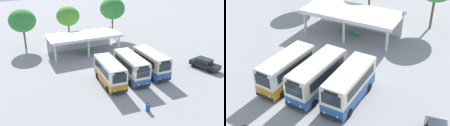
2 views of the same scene
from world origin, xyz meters
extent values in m
plane|color=#939399|center=(0.00, 0.00, 0.00)|extent=(180.00, 180.00, 0.00)
cylinder|color=black|center=(-1.81, 0.28, 0.45)|extent=(0.28, 0.91, 0.90)
cylinder|color=black|center=(-3.94, 0.43, 0.45)|extent=(0.28, 0.91, 0.90)
cylinder|color=black|center=(-1.52, 4.50, 0.45)|extent=(0.28, 0.91, 0.90)
cylinder|color=black|center=(-3.64, 4.65, 0.45)|extent=(0.28, 0.91, 0.90)
cube|color=orange|center=(-2.73, 2.47, 0.91)|extent=(2.71, 6.96, 1.05)
cube|color=silver|center=(-2.73, 2.47, 2.28)|extent=(2.71, 6.96, 1.71)
cube|color=silver|center=(-2.73, 2.47, 3.20)|extent=(2.62, 6.75, 0.12)
cube|color=black|center=(-2.97, -0.96, 0.52)|extent=(2.12, 0.25, 0.28)
cube|color=#1E2833|center=(-2.97, -0.92, 2.33)|extent=(1.83, 0.18, 1.11)
cube|color=black|center=(-2.97, -0.92, 3.02)|extent=(1.34, 0.14, 0.24)
cube|color=#1E2833|center=(-1.62, 2.49, 2.33)|extent=(0.42, 5.44, 0.94)
cube|color=#1E2833|center=(-3.82, 2.64, 2.33)|extent=(0.42, 5.44, 0.94)
sphere|color=#EAEACC|center=(-2.36, -1.00, 0.83)|extent=(0.20, 0.20, 0.20)
sphere|color=#EAEACC|center=(-3.58, -0.91, 0.83)|extent=(0.20, 0.20, 0.20)
cylinder|color=black|center=(1.58, 0.46, 0.45)|extent=(0.28, 0.91, 0.90)
cylinder|color=black|center=(-0.61, 0.61, 0.45)|extent=(0.28, 0.91, 0.90)
cylinder|color=black|center=(1.88, 4.95, 0.45)|extent=(0.28, 0.91, 0.90)
cylinder|color=black|center=(-0.31, 5.10, 0.45)|extent=(0.28, 0.91, 0.90)
cube|color=#23569E|center=(0.64, 2.78, 0.89)|extent=(2.77, 7.40, 1.01)
cube|color=beige|center=(0.64, 2.78, 2.32)|extent=(2.77, 7.40, 1.86)
cube|color=beige|center=(0.64, 2.78, 3.31)|extent=(2.69, 7.18, 0.12)
cube|color=black|center=(0.39, -0.87, 0.52)|extent=(2.18, 0.24, 0.28)
cube|color=#1E2833|center=(0.40, -0.83, 2.37)|extent=(1.88, 0.17, 1.21)
cube|color=black|center=(0.40, -0.83, 3.13)|extent=(1.38, 0.14, 0.24)
cube|color=#1E2833|center=(1.78, 2.80, 2.37)|extent=(0.42, 5.80, 1.02)
cube|color=#1E2833|center=(-0.49, 2.95, 2.37)|extent=(0.42, 5.80, 1.02)
sphere|color=#EAEACC|center=(1.03, -0.91, 0.83)|extent=(0.20, 0.20, 0.20)
sphere|color=#EAEACC|center=(-0.23, -0.82, 0.83)|extent=(0.20, 0.20, 0.20)
cylinder|color=black|center=(5.06, 0.75, 0.45)|extent=(0.24, 0.90, 0.90)
cylinder|color=black|center=(2.85, 0.79, 0.45)|extent=(0.24, 0.90, 0.90)
cylinder|color=black|center=(5.15, 5.08, 0.45)|extent=(0.24, 0.90, 0.90)
cylinder|color=black|center=(2.95, 5.12, 0.45)|extent=(0.24, 0.90, 0.90)
cube|color=#23569E|center=(4.00, 2.93, 0.94)|extent=(2.45, 7.03, 1.11)
cube|color=beige|center=(4.00, 2.93, 2.37)|extent=(2.45, 7.03, 1.74)
cube|color=beige|center=(4.00, 2.93, 3.29)|extent=(2.38, 6.82, 0.12)
cube|color=black|center=(3.93, -0.59, 0.52)|extent=(2.19, 0.15, 0.28)
cube|color=#1E2833|center=(3.93, -0.54, 2.42)|extent=(1.89, 0.09, 1.13)
cube|color=black|center=(3.93, -0.54, 3.11)|extent=(1.38, 0.08, 0.24)
cube|color=#1E2833|center=(5.15, 3.01, 2.42)|extent=(0.16, 5.59, 0.95)
cube|color=#1E2833|center=(2.86, 3.06, 2.42)|extent=(0.16, 5.59, 0.95)
sphere|color=#EAEACC|center=(4.56, -0.59, 0.83)|extent=(0.20, 0.20, 0.20)
sphere|color=#EAEACC|center=(3.29, -0.56, 0.83)|extent=(0.20, 0.20, 0.20)
cylinder|color=black|center=(13.68, -0.27, 0.32)|extent=(0.32, 0.66, 0.64)
cylinder|color=black|center=(12.07, -0.65, 0.32)|extent=(0.32, 0.66, 0.64)
cylinder|color=black|center=(13.05, 2.40, 0.32)|extent=(0.32, 0.66, 0.64)
cylinder|color=black|center=(11.44, 2.02, 0.32)|extent=(0.32, 0.66, 0.64)
cube|color=black|center=(12.56, 0.88, 0.67)|extent=(2.73, 4.72, 0.70)
cube|color=#1E2833|center=(12.51, 1.09, 1.32)|extent=(1.99, 2.59, 0.60)
cylinder|color=silver|center=(-7.49, 13.28, 1.60)|extent=(0.36, 0.36, 3.20)
cylinder|color=silver|center=(-1.74, 13.28, 1.60)|extent=(0.36, 0.36, 3.20)
cylinder|color=silver|center=(4.01, 13.28, 1.60)|extent=(0.36, 0.36, 3.20)
cube|color=silver|center=(-1.74, 18.08, 1.60)|extent=(12.30, 0.20, 3.20)
cube|color=silver|center=(-1.74, 15.58, 3.30)|extent=(12.80, 5.69, 0.20)
cube|color=silver|center=(-1.74, 12.78, 3.06)|extent=(12.80, 0.10, 0.28)
cylinder|color=slate|center=(-2.95, 14.86, 0.22)|extent=(0.03, 0.03, 0.44)
cylinder|color=slate|center=(-3.30, 14.88, 0.22)|extent=(0.03, 0.03, 0.44)
cylinder|color=slate|center=(-2.93, 15.21, 0.22)|extent=(0.03, 0.03, 0.44)
cylinder|color=slate|center=(-3.28, 15.23, 0.22)|extent=(0.03, 0.03, 0.44)
cube|color=#2D8C47|center=(-3.12, 15.04, 0.46)|extent=(0.46, 0.46, 0.04)
cube|color=#2D8C47|center=(-3.11, 15.24, 0.66)|extent=(0.44, 0.06, 0.40)
cylinder|color=slate|center=(-2.33, 14.82, 0.22)|extent=(0.03, 0.03, 0.44)
cylinder|color=slate|center=(-2.68, 14.83, 0.22)|extent=(0.03, 0.03, 0.44)
cylinder|color=slate|center=(-2.32, 15.17, 0.22)|extent=(0.03, 0.03, 0.44)
cylinder|color=slate|center=(-2.67, 15.18, 0.22)|extent=(0.03, 0.03, 0.44)
cube|color=#2D8C47|center=(-2.50, 15.00, 0.46)|extent=(0.46, 0.46, 0.04)
cube|color=#2D8C47|center=(-2.49, 15.20, 0.66)|extent=(0.44, 0.06, 0.40)
cylinder|color=slate|center=(-1.72, 14.91, 0.22)|extent=(0.03, 0.03, 0.44)
cylinder|color=slate|center=(-2.07, 14.93, 0.22)|extent=(0.03, 0.03, 0.44)
cylinder|color=slate|center=(-1.70, 15.26, 0.22)|extent=(0.03, 0.03, 0.44)
cylinder|color=slate|center=(-2.05, 15.28, 0.22)|extent=(0.03, 0.03, 0.44)
cube|color=#2D8C47|center=(-1.88, 15.09, 0.46)|extent=(0.46, 0.46, 0.04)
cube|color=#2D8C47|center=(-1.87, 15.29, 0.66)|extent=(0.44, 0.06, 0.40)
cylinder|color=slate|center=(-1.10, 14.82, 0.22)|extent=(0.03, 0.03, 0.44)
cylinder|color=slate|center=(-1.45, 14.83, 0.22)|extent=(0.03, 0.03, 0.44)
cylinder|color=slate|center=(-1.08, 15.17, 0.22)|extent=(0.03, 0.03, 0.44)
cylinder|color=slate|center=(-1.43, 15.18, 0.22)|extent=(0.03, 0.03, 0.44)
cube|color=#2D8C47|center=(-1.27, 15.00, 0.46)|extent=(0.46, 0.46, 0.04)
cube|color=#2D8C47|center=(-1.26, 15.20, 0.66)|extent=(0.44, 0.06, 0.40)
cylinder|color=slate|center=(-0.48, 14.88, 0.22)|extent=(0.03, 0.03, 0.44)
cylinder|color=slate|center=(-0.83, 14.90, 0.22)|extent=(0.03, 0.03, 0.44)
cylinder|color=slate|center=(-0.47, 15.23, 0.22)|extent=(0.03, 0.03, 0.44)
cylinder|color=slate|center=(-0.82, 15.25, 0.22)|extent=(0.03, 0.03, 0.44)
cube|color=#2D8C47|center=(-0.65, 15.07, 0.46)|extent=(0.46, 0.46, 0.04)
cube|color=#2D8C47|center=(-0.64, 15.27, 0.66)|extent=(0.44, 0.06, 0.40)
cylinder|color=brown|center=(-2.39, 23.12, 1.79)|extent=(0.32, 0.32, 3.59)
ellipsoid|color=#4C9933|center=(-2.39, 23.12, 5.31)|extent=(4.58, 4.58, 3.90)
cylinder|color=brown|center=(7.11, 22.55, 2.10)|extent=(0.32, 0.32, 4.21)
ellipsoid|color=#338438|center=(7.11, 22.55, 6.18)|extent=(5.26, 5.26, 4.47)
cylinder|color=brown|center=(-11.09, 22.51, 1.74)|extent=(0.32, 0.32, 3.49)
ellipsoid|color=#338438|center=(-11.09, 22.51, 5.33)|extent=(4.90, 4.90, 4.16)
cylinder|color=#19478C|center=(-1.63, -5.21, 0.42)|extent=(0.48, 0.48, 0.85)
torus|color=black|center=(-1.63, -5.21, 0.87)|extent=(0.49, 0.49, 0.06)
camera|label=1|loc=(-14.76, -23.94, 15.11)|focal=38.77mm
camera|label=2|loc=(13.66, -18.03, 18.45)|focal=49.11mm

